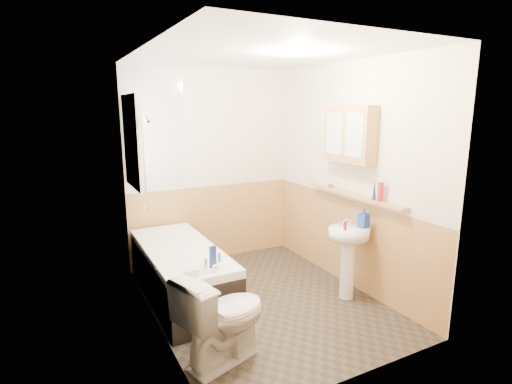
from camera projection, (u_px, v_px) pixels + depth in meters
floor at (263, 301)px, 4.23m from camera, size 2.80×2.80×0.00m
ceiling at (263, 53)px, 3.71m from camera, size 2.80×2.80×0.00m
wall_back at (211, 167)px, 5.19m from camera, size 2.20×0.02×2.50m
wall_front at (361, 219)px, 2.75m from camera, size 2.20×0.02×2.50m
wall_left at (151, 196)px, 3.47m from camera, size 0.02×2.80×2.50m
wall_right at (350, 176)px, 4.48m from camera, size 0.02×2.80×2.50m
wainscot_right at (345, 240)px, 4.62m from camera, size 0.01×2.80×1.00m
wainscot_front at (353, 317)px, 2.92m from camera, size 2.20×0.01×1.00m
wainscot_back at (213, 223)px, 5.33m from camera, size 2.20×0.01×1.00m
tile_cladding_left at (154, 196)px, 3.48m from camera, size 0.01×2.80×2.50m
tile_return_back at (154, 130)px, 4.74m from camera, size 0.75×0.01×1.50m
window at (132, 142)px, 4.23m from camera, size 0.03×0.79×0.99m
bathtub at (181, 271)px, 4.25m from camera, size 0.70×1.72×0.70m
shower_riser at (144, 148)px, 3.86m from camera, size 0.10×0.07×1.09m
toilet at (224, 317)px, 3.16m from camera, size 0.86×0.65×0.75m
sink at (348, 248)px, 4.20m from camera, size 0.46×0.37×0.89m
pine_shelf at (353, 195)px, 4.35m from camera, size 0.10×1.46×0.03m
medicine_cabinet at (350, 134)px, 4.26m from camera, size 0.17×0.67×0.61m
foam_can at (381, 192)px, 3.98m from camera, size 0.07×0.07×0.19m
green_bottle at (374, 189)px, 4.06m from camera, size 0.05×0.05×0.21m
black_jar at (330, 186)px, 4.69m from camera, size 0.06×0.06×0.04m
soap_bottle at (363, 223)px, 4.14m from camera, size 0.13×0.23×0.10m
clear_bottle at (345, 226)px, 4.04m from camera, size 0.04×0.04×0.09m
blue_gel at (213, 257)px, 3.64m from camera, size 0.06×0.05×0.21m
cream_jar at (188, 273)px, 3.48m from camera, size 0.08×0.08×0.05m
orange_bottle at (219, 257)px, 3.80m from camera, size 0.03×0.03×0.09m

